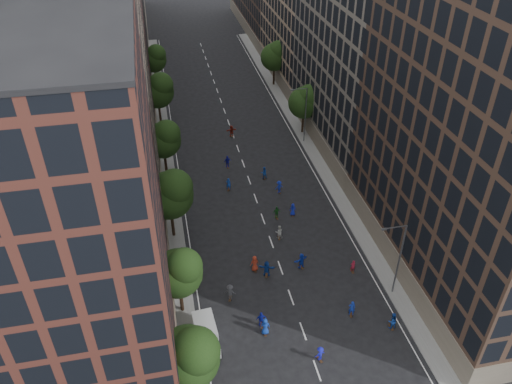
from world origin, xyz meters
TOP-DOWN VIEW (x-y plane):
  - ground at (0.00, 40.00)m, footprint 240.00×240.00m
  - sidewalk_left at (-12.00, 47.50)m, footprint 4.00×105.00m
  - sidewalk_right at (12.00, 47.50)m, footprint 4.00×105.00m
  - bldg_left_a at (-19.00, 11.00)m, footprint 14.00×22.00m
  - bldg_left_b at (-19.00, 35.00)m, footprint 14.00×26.00m
  - bldg_left_c at (-19.00, 58.00)m, footprint 14.00×20.00m
  - bldg_right_a at (19.00, 15.00)m, footprint 14.00×30.00m
  - bldg_right_b at (19.00, 44.00)m, footprint 14.00×28.00m
  - tree_left_0 at (-11.01, 3.85)m, footprint 5.20×5.20m
  - tree_left_1 at (-11.02, 13.86)m, footprint 4.80×4.80m
  - tree_left_2 at (-10.99, 25.83)m, footprint 5.60×5.60m
  - tree_left_3 at (-11.02, 39.85)m, footprint 5.00×5.00m
  - tree_left_4 at (-11.00, 55.84)m, footprint 5.40×5.40m
  - tree_left_5 at (-11.02, 71.86)m, footprint 4.80×4.80m
  - tree_right_a at (11.38, 47.85)m, footprint 5.00×5.00m
  - tree_right_b at (11.39, 67.85)m, footprint 5.20×5.20m
  - streetlamp_near at (10.37, 12.00)m, footprint 2.64×0.22m
  - streetlamp_far at (10.37, 45.00)m, footprint 2.64×0.22m
  - cargo_van at (-9.31, 9.54)m, footprint 2.37×4.54m
  - skater_0 at (-3.66, 9.52)m, footprint 0.98×0.69m
  - skater_1 at (5.26, 10.00)m, footprint 0.78×0.63m
  - skater_2 at (8.50, 7.68)m, footprint 1.00×0.82m
  - skater_3 at (0.55, 5.58)m, footprint 1.15×0.86m
  - skater_4 at (-3.83, 10.49)m, footprint 1.05×0.45m
  - skater_5 at (2.25, 17.60)m, footprint 1.83×1.18m
  - skater_6 at (-2.89, 18.20)m, footprint 1.03×0.75m
  - skater_7 at (7.61, 15.83)m, footprint 0.56×0.38m
  - skater_8 at (1.05, 22.96)m, footprint 0.92×0.75m
  - skater_9 at (-6.22, 14.58)m, footprint 1.37×1.07m
  - skater_10 at (1.72, 26.82)m, footprint 1.02×0.50m
  - skater_11 at (-1.78, 17.14)m, footprint 1.88×1.12m
  - skater_12 at (3.83, 26.97)m, footprint 0.90×0.64m
  - skater_13 at (-3.19, 34.25)m, footprint 0.76×0.62m
  - skater_14 at (2.12, 36.02)m, footprint 0.91×0.73m
  - skater_15 at (3.35, 32.20)m, footprint 1.29×0.96m
  - skater_16 at (-2.41, 39.92)m, footprint 1.14×0.62m
  - skater_17 at (-0.29, 49.12)m, footprint 1.75×0.74m

SIDE VIEW (x-z plane):
  - ground at x=0.00m, z-range 0.00..0.00m
  - sidewalk_left at x=-12.00m, z-range 0.00..0.15m
  - sidewalk_right at x=12.00m, z-range 0.00..0.15m
  - skater_7 at x=7.61m, z-range 0.00..1.51m
  - skater_3 at x=0.55m, z-range 0.00..1.59m
  - skater_10 at x=1.72m, z-range 0.00..1.70m
  - skater_12 at x=3.83m, z-range 0.00..1.72m
  - skater_15 at x=3.35m, z-range 0.00..1.77m
  - skater_4 at x=-3.83m, z-range 0.00..1.78m
  - skater_14 at x=2.12m, z-range 0.00..1.78m
  - skater_13 at x=-3.19m, z-range 0.00..1.80m
  - skater_8 at x=1.05m, z-range 0.00..1.80m
  - skater_17 at x=-0.29m, z-range 0.00..1.83m
  - skater_1 at x=5.26m, z-range 0.00..1.85m
  - skater_16 at x=-2.41m, z-range 0.00..1.85m
  - skater_9 at x=-6.22m, z-range 0.00..1.87m
  - skater_0 at x=-3.66m, z-range 0.00..1.89m
  - skater_5 at x=2.25m, z-range 0.00..1.89m
  - skater_2 at x=8.50m, z-range 0.00..1.90m
  - skater_11 at x=-1.78m, z-range 0.00..1.93m
  - skater_6 at x=-2.89m, z-range 0.00..1.94m
  - cargo_van at x=-9.31m, z-range 0.06..2.41m
  - streetlamp_near at x=10.37m, z-range 0.64..9.70m
  - streetlamp_far at x=10.37m, z-range 0.64..9.70m
  - tree_left_1 at x=-11.02m, z-range 1.45..9.66m
  - tree_right_a at x=11.38m, z-range 1.43..9.83m
  - tree_left_5 at x=-11.02m, z-range 1.51..9.84m
  - tree_left_3 at x=-11.02m, z-range 1.53..10.11m
  - tree_left_0 at x=-11.01m, z-range 1.54..10.37m
  - tree_right_b at x=11.39m, z-range 1.54..10.37m
  - tree_left_4 at x=-11.00m, z-range 1.56..10.63m
  - tree_left_2 at x=-10.99m, z-range 1.63..11.08m
  - bldg_left_c at x=-19.00m, z-range 0.00..28.00m
  - bldg_left_a at x=-19.00m, z-range 0.00..30.00m
  - bldg_right_b at x=19.00m, z-range 0.00..33.00m
  - bldg_left_b at x=-19.00m, z-range 0.00..34.00m
  - bldg_right_a at x=19.00m, z-range 0.00..36.00m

